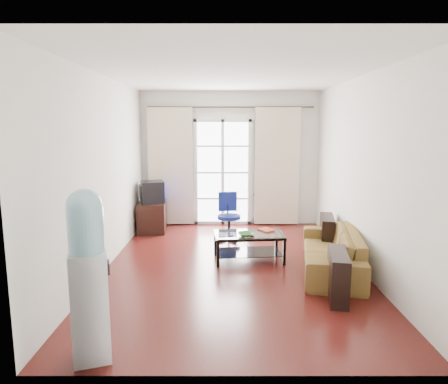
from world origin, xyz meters
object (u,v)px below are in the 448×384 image
object	(u,v)px
crt_tv	(152,192)
task_chair	(229,226)
tv_stand	(152,216)
water_cooler	(88,273)
coffee_table	(249,243)
sofa	(331,250)

from	to	relation	value
crt_tv	task_chair	world-z (taller)	crt_tv
tv_stand	task_chair	xyz separation A→B (m)	(1.48, -0.62, -0.03)
task_chair	water_cooler	xyz separation A→B (m)	(-1.22, -3.74, 0.53)
crt_tv	coffee_table	bearing A→B (deg)	-61.02
sofa	crt_tv	distance (m)	3.63
sofa	task_chair	world-z (taller)	task_chair
coffee_table	sofa	bearing A→B (deg)	-19.15
tv_stand	water_cooler	distance (m)	4.39
sofa	water_cooler	world-z (taller)	water_cooler
tv_stand	crt_tv	distance (m)	0.49
sofa	task_chair	bearing A→B (deg)	-126.59
coffee_table	crt_tv	xyz separation A→B (m)	(-1.76, 1.75, 0.50)
sofa	task_chair	size ratio (longest dim) A/B	2.40
coffee_table	tv_stand	size ratio (longest dim) A/B	1.40
sofa	water_cooler	size ratio (longest dim) A/B	1.35
coffee_table	task_chair	bearing A→B (deg)	104.03
coffee_table	water_cooler	distance (m)	3.05
coffee_table	tv_stand	bearing A→B (deg)	135.05
crt_tv	sofa	bearing A→B (deg)	-52.69
sofa	tv_stand	distance (m)	3.61
task_chair	coffee_table	bearing A→B (deg)	-83.08
crt_tv	water_cooler	bearing A→B (deg)	-102.94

